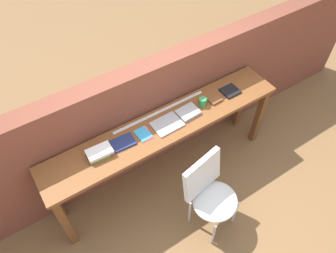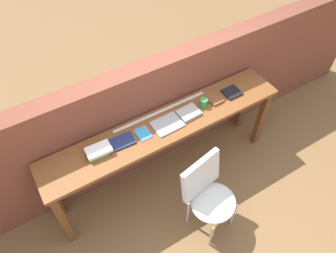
# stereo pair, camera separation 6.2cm
# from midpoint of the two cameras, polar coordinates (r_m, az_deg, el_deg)

# --- Properties ---
(ground_plane) EXTENTS (40.00, 40.00, 0.00)m
(ground_plane) POSITION_cam_midpoint_polar(r_m,az_deg,el_deg) (3.71, 2.53, -11.53)
(ground_plane) COLOR brown
(brick_wall_back) EXTENTS (6.00, 0.20, 1.36)m
(brick_wall_back) POSITION_cam_midpoint_polar(r_m,az_deg,el_deg) (3.47, -2.83, 1.89)
(brick_wall_back) COLOR brown
(brick_wall_back) RESTS_ON ground
(sideboard) EXTENTS (2.50, 0.44, 0.88)m
(sideboard) POSITION_cam_midpoint_polar(r_m,az_deg,el_deg) (3.23, 0.09, -1.24)
(sideboard) COLOR brown
(sideboard) RESTS_ON ground
(chair_white_moulded) EXTENTS (0.52, 0.53, 0.89)m
(chair_white_moulded) POSITION_cam_midpoint_polar(r_m,az_deg,el_deg) (3.14, 7.69, -11.49)
(chair_white_moulded) COLOR silver
(chair_white_moulded) RESTS_ON ground
(book_stack_leftmost) EXTENTS (0.23, 0.15, 0.07)m
(book_stack_leftmost) POSITION_cam_midpoint_polar(r_m,az_deg,el_deg) (2.94, -11.49, -4.27)
(book_stack_leftmost) COLOR olive
(book_stack_leftmost) RESTS_ON sideboard
(magazine_cycling) EXTENTS (0.22, 0.16, 0.02)m
(magazine_cycling) POSITION_cam_midpoint_polar(r_m,az_deg,el_deg) (3.01, -7.35, -2.60)
(magazine_cycling) COLOR navy
(magazine_cycling) RESTS_ON sideboard
(pamphlet_pile_colourful) EXTENTS (0.14, 0.18, 0.01)m
(pamphlet_pile_colourful) POSITION_cam_midpoint_polar(r_m,az_deg,el_deg) (3.05, -3.68, -1.20)
(pamphlet_pile_colourful) COLOR #E5334C
(pamphlet_pile_colourful) RESTS_ON sideboard
(book_open_centre) EXTENTS (0.28, 0.22, 0.02)m
(book_open_centre) POSITION_cam_midpoint_polar(r_m,az_deg,el_deg) (3.11, 0.42, 0.39)
(book_open_centre) COLOR #9E9EA3
(book_open_centre) RESTS_ON sideboard
(book_grey_hardcover) EXTENTS (0.22, 0.18, 0.03)m
(book_grey_hardcover) POSITION_cam_midpoint_polar(r_m,az_deg,el_deg) (3.21, 4.17, 2.39)
(book_grey_hardcover) COLOR #9E9EA3
(book_grey_hardcover) RESTS_ON sideboard
(mug) EXTENTS (0.11, 0.08, 0.09)m
(mug) POSITION_cam_midpoint_polar(r_m,az_deg,el_deg) (3.28, 6.80, 4.15)
(mug) COLOR #338C4C
(mug) RESTS_ON sideboard
(leather_journal_brown) EXTENTS (0.13, 0.11, 0.02)m
(leather_journal_brown) POSITION_cam_midpoint_polar(r_m,az_deg,el_deg) (3.36, 8.94, 4.43)
(leather_journal_brown) COLOR brown
(leather_journal_brown) RESTS_ON sideboard
(book_repair_rightmost) EXTENTS (0.18, 0.16, 0.02)m
(book_repair_rightmost) POSITION_cam_midpoint_polar(r_m,az_deg,el_deg) (3.48, 11.55, 5.83)
(book_repair_rightmost) COLOR black
(book_repair_rightmost) RESTS_ON sideboard
(ruler_metal_back_edge) EXTENTS (1.03, 0.03, 0.00)m
(ruler_metal_back_edge) POSITION_cam_midpoint_polar(r_m,az_deg,el_deg) (3.23, -0.81, 2.65)
(ruler_metal_back_edge) COLOR silver
(ruler_metal_back_edge) RESTS_ON sideboard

